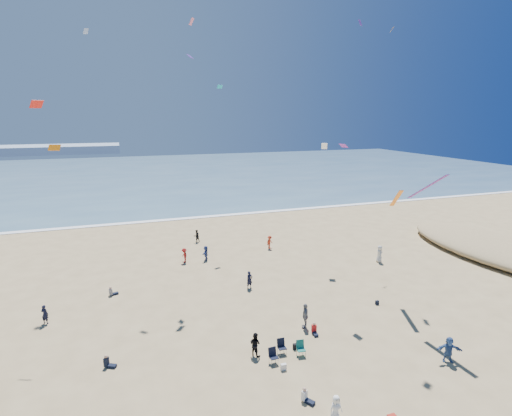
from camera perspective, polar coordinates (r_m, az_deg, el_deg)
name	(u,v)px	position (r m, az deg, el deg)	size (l,w,h in m)	color
ocean	(142,174)	(110.25, -15.94, 4.63)	(220.00, 100.00, 0.06)	#476B84
surf_line	(163,220)	(61.25, -13.14, -1.72)	(220.00, 1.20, 0.08)	white
standing_flyers	(253,293)	(34.18, -0.37, -12.05)	(37.22, 37.07, 1.90)	black
seated_group	(216,353)	(27.46, -5.75, -19.94)	(14.97, 21.91, 0.84)	white
chair_cluster	(286,351)	(27.49, 4.27, -19.66)	(2.65, 1.43, 1.00)	black
white_tote	(284,367)	(26.59, 3.96, -21.71)	(0.35, 0.20, 0.40)	silver
black_backpack	(295,346)	(28.54, 5.63, -19.09)	(0.30, 0.22, 0.38)	black
navy_bag	(377,303)	(35.55, 16.91, -12.80)	(0.28, 0.18, 0.34)	black
kites_aloft	(327,113)	(29.98, 10.16, 13.20)	(41.81, 43.82, 25.06)	white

